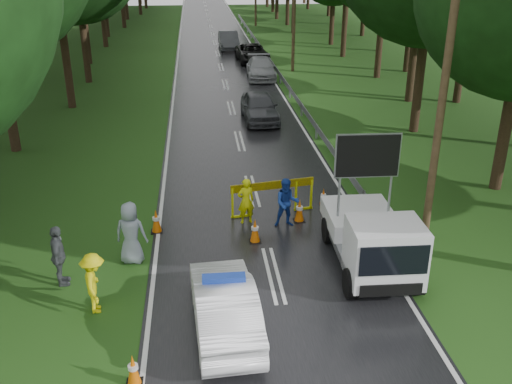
{
  "coord_description": "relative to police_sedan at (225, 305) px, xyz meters",
  "views": [
    {
      "loc": [
        -1.94,
        -13.67,
        8.52
      ],
      "look_at": [
        -0.18,
        2.91,
        1.3
      ],
      "focal_mm": 40.0,
      "sensor_mm": 36.0,
      "label": 1
    }
  ],
  "objects": [
    {
      "name": "cone_left_mid",
      "position": [
        -1.91,
        5.31,
        -0.29
      ],
      "size": [
        0.38,
        0.38,
        0.81
      ],
      "color": "black",
      "rests_on": "ground"
    },
    {
      "name": "queue_car_fourth",
      "position": [
        2.59,
        40.52,
        0.09
      ],
      "size": [
        1.71,
        4.69,
        1.53
      ],
      "primitive_type": "imported",
      "rotation": [
        0.0,
        0.0,
        0.02
      ],
      "color": "#383A3F",
      "rests_on": "ground"
    },
    {
      "name": "queue_car_first",
      "position": [
        2.82,
        17.7,
        0.07
      ],
      "size": [
        1.86,
        4.42,
        1.49
      ],
      "primitive_type": "imported",
      "rotation": [
        0.0,
        0.0,
        0.02
      ],
      "color": "#3E3F45",
      "rests_on": "ground"
    },
    {
      "name": "bystander_left",
      "position": [
        -3.18,
        1.1,
        0.13
      ],
      "size": [
        0.76,
        1.12,
        1.61
      ],
      "primitive_type": "imported",
      "rotation": [
        0.0,
        0.0,
        1.73
      ],
      "color": "yellow",
      "rests_on": "ground"
    },
    {
      "name": "cone_center",
      "position": [
        1.18,
        4.31,
        -0.29
      ],
      "size": [
        0.38,
        0.38,
        0.8
      ],
      "color": "black",
      "rests_on": "ground"
    },
    {
      "name": "civilian",
      "position": [
        2.33,
        5.31,
        0.15
      ],
      "size": [
        0.82,
        0.64,
        1.66
      ],
      "primitive_type": "imported",
      "rotation": [
        0.0,
        0.0,
        -0.02
      ],
      "color": "#173899",
      "rests_on": "ground"
    },
    {
      "name": "guardrail",
      "position": [
        5.19,
        31.98,
        -0.13
      ],
      "size": [
        0.12,
        60.06,
        0.7
      ],
      "color": "gray",
      "rests_on": "ground"
    },
    {
      "name": "cone_far",
      "position": [
        2.81,
        5.6,
        -0.28
      ],
      "size": [
        0.39,
        0.39,
        0.82
      ],
      "color": "black",
      "rests_on": "ground"
    },
    {
      "name": "road",
      "position": [
        1.49,
        32.31,
        -0.67
      ],
      "size": [
        7.0,
        140.0,
        0.02
      ],
      "primitive_type": "cube",
      "color": "black",
      "rests_on": "ground"
    },
    {
      "name": "officer",
      "position": [
        1.02,
        5.67,
        0.12
      ],
      "size": [
        0.65,
        0.5,
        1.59
      ],
      "primitive_type": "imported",
      "rotation": [
        0.0,
        0.0,
        3.37
      ],
      "color": "#D7E20C",
      "rests_on": "ground"
    },
    {
      "name": "bystander_mid",
      "position": [
        -4.32,
        2.46,
        0.19
      ],
      "size": [
        0.56,
        1.07,
        1.74
      ],
      "primitive_type": "imported",
      "rotation": [
        0.0,
        0.0,
        1.7
      ],
      "color": "#45494D",
      "rests_on": "ground"
    },
    {
      "name": "cone_near_left",
      "position": [
        -2.01,
        -1.69,
        -0.31
      ],
      "size": [
        0.35,
        0.35,
        0.75
      ],
      "color": "black",
      "rests_on": "ground"
    },
    {
      "name": "cone_right",
      "position": [
        3.89,
        6.81,
        -0.37
      ],
      "size": [
        0.3,
        0.3,
        0.64
      ],
      "color": "black",
      "rests_on": "ground"
    },
    {
      "name": "barrier",
      "position": [
        1.99,
        6.27,
        0.24
      ],
      "size": [
        2.9,
        0.54,
        1.21
      ],
      "rotation": [
        0.0,
        0.0,
        0.17
      ],
      "color": "#CCD90B",
      "rests_on": "ground"
    },
    {
      "name": "queue_car_third",
      "position": [
        4.09,
        34.16,
        0.01
      ],
      "size": [
        2.54,
        5.07,
        1.38
      ],
      "primitive_type": "imported",
      "rotation": [
        0.0,
        0.0,
        0.05
      ],
      "color": "black",
      "rests_on": "ground"
    },
    {
      "name": "queue_car_second",
      "position": [
        4.09,
        28.16,
        0.01
      ],
      "size": [
        2.13,
        4.79,
        1.37
      ],
      "primitive_type": "imported",
      "rotation": [
        0.0,
        0.0,
        -0.05
      ],
      "color": "#97999F",
      "rests_on": "ground"
    },
    {
      "name": "utility_pole_near",
      "position": [
        6.69,
        4.31,
        4.39
      ],
      "size": [
        1.4,
        0.24,
        10.0
      ],
      "color": "#3F2E1D",
      "rests_on": "ground"
    },
    {
      "name": "work_truck",
      "position": [
        4.29,
        2.32,
        0.31
      ],
      "size": [
        2.17,
        4.64,
        3.65
      ],
      "rotation": [
        0.0,
        0.0,
        -0.03
      ],
      "color": "gray",
      "rests_on": "ground"
    },
    {
      "name": "police_sedan",
      "position": [
        0.0,
        0.0,
        0.0
      ],
      "size": [
        1.68,
        4.17,
        1.48
      ],
      "rotation": [
        0.0,
        0.0,
        3.2
      ],
      "color": "white",
      "rests_on": "ground"
    },
    {
      "name": "ground",
      "position": [
        1.49,
        2.31,
        -0.68
      ],
      "size": [
        160.0,
        160.0,
        0.0
      ],
      "primitive_type": "plane",
      "color": "#214914",
      "rests_on": "ground"
    },
    {
      "name": "bystander_right",
      "position": [
        -2.49,
        3.48,
        0.26
      ],
      "size": [
        1.02,
        0.77,
        1.88
      ],
      "primitive_type": "imported",
      "rotation": [
        0.0,
        0.0,
        2.94
      ],
      "color": "#8D99A9",
      "rests_on": "ground"
    }
  ]
}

